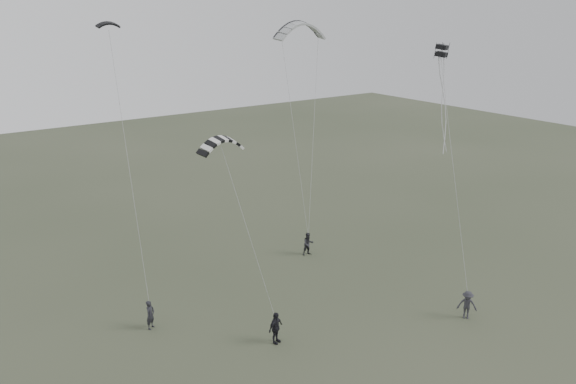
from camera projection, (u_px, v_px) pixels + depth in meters
ground at (326, 329)px, 32.69m from camera, size 140.00×140.00×0.00m
flyer_left at (150, 315)px, 32.53m from camera, size 0.77×0.72×1.77m
flyer_right at (308, 244)px, 42.35m from camera, size 0.97×0.82×1.76m
flyer_center at (276, 328)px, 31.09m from camera, size 1.19×0.78×1.88m
flyer_far at (467, 305)px, 33.60m from camera, size 1.25×1.31×1.79m
kite_dark_small at (108, 23)px, 32.79m from camera, size 1.38×0.59×0.57m
kite_pale_large at (300, 23)px, 43.13m from camera, size 4.60×1.51×1.97m
kite_striped at (221, 139)px, 29.77m from camera, size 2.85×1.35×1.22m
kite_box at (442, 51)px, 34.80m from camera, size 0.89×0.94×0.80m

